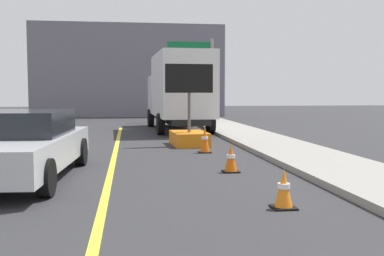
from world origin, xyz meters
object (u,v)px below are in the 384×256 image
at_px(box_truck, 179,90).
at_px(pickup_car, 22,145).
at_px(traffic_cone_curbside, 205,140).
at_px(traffic_cone_mid_lane, 284,189).
at_px(traffic_cone_far_lane, 231,159).
at_px(highway_guide_sign, 199,65).
at_px(arrow_board_trailer, 189,131).

relative_size(box_truck, pickup_car, 1.40).
relative_size(pickup_car, traffic_cone_curbside, 6.81).
xyz_separation_m(box_truck, traffic_cone_mid_lane, (0.03, -14.43, -1.57)).
bearing_deg(box_truck, traffic_cone_far_lane, -90.34).
xyz_separation_m(highway_guide_sign, traffic_cone_curbside, (-2.03, -14.40, -3.04)).
height_order(highway_guide_sign, traffic_cone_far_lane, highway_guide_sign).
distance_m(highway_guide_sign, traffic_cone_curbside, 14.85).
height_order(box_truck, highway_guide_sign, highway_guide_sign).
relative_size(pickup_car, traffic_cone_far_lane, 8.54).
relative_size(box_truck, traffic_cone_curbside, 9.55).
bearing_deg(pickup_car, traffic_cone_curbside, 38.41).
xyz_separation_m(highway_guide_sign, traffic_cone_mid_lane, (-1.91, -20.94, -3.13)).
bearing_deg(traffic_cone_curbside, traffic_cone_far_lane, -89.47).
relative_size(arrow_board_trailer, pickup_car, 0.51).
height_order(arrow_board_trailer, pickup_car, arrow_board_trailer).
height_order(traffic_cone_mid_lane, traffic_cone_far_lane, traffic_cone_far_lane).
bearing_deg(arrow_board_trailer, traffic_cone_far_lane, -87.42).
height_order(pickup_car, traffic_cone_curbside, pickup_car).
height_order(arrow_board_trailer, traffic_cone_mid_lane, arrow_board_trailer).
bearing_deg(highway_guide_sign, traffic_cone_mid_lane, -95.20).
xyz_separation_m(pickup_car, traffic_cone_curbside, (4.37, 3.46, -0.32)).
bearing_deg(traffic_cone_mid_lane, traffic_cone_curbside, 91.10).
relative_size(arrow_board_trailer, highway_guide_sign, 0.54).
bearing_deg(traffic_cone_far_lane, highway_guide_sign, 83.55).
bearing_deg(pickup_car, arrow_board_trailer, 52.53).
relative_size(pickup_car, traffic_cone_mid_lane, 8.72).
distance_m(arrow_board_trailer, box_truck, 6.09).
xyz_separation_m(arrow_board_trailer, pickup_car, (-4.16, -5.42, 0.22)).
bearing_deg(pickup_car, box_truck, 68.53).
xyz_separation_m(arrow_board_trailer, highway_guide_sign, (2.24, 12.43, 2.94)).
bearing_deg(highway_guide_sign, arrow_board_trailer, -100.21).
bearing_deg(arrow_board_trailer, highway_guide_sign, 79.79).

